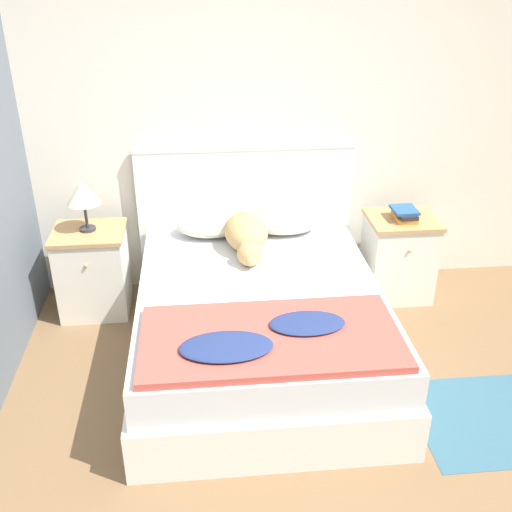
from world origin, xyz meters
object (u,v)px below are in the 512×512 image
at_px(pillow_right, 284,222).
at_px(table_lamp, 83,194).
at_px(nightstand_left, 93,271).
at_px(book_stack, 405,214).
at_px(dog, 247,234).
at_px(bed, 259,323).
at_px(pillow_left, 212,225).
at_px(nightstand_right, 398,257).

relative_size(pillow_right, table_lamp, 1.40).
height_order(nightstand_left, book_stack, book_stack).
xyz_separation_m(dog, book_stack, (1.14, 0.17, 0.03)).
bearing_deg(pillow_right, nightstand_left, -177.50).
bearing_deg(book_stack, bed, -148.61).
xyz_separation_m(pillow_left, table_lamp, (-0.85, -0.04, 0.29)).
distance_m(dog, book_stack, 1.16).
bearing_deg(pillow_left, table_lamp, -176.98).
height_order(dog, table_lamp, table_lamp).
height_order(nightstand_right, table_lamp, table_lamp).
height_order(nightstand_right, pillow_left, pillow_left).
relative_size(dog, book_stack, 3.06).
bearing_deg(nightstand_left, pillow_right, 2.50).
distance_m(nightstand_left, nightstand_right, 2.22).
distance_m(pillow_left, pillow_right, 0.52).
distance_m(nightstand_right, table_lamp, 2.30).
xyz_separation_m(nightstand_left, table_lamp, (0.00, 0.01, 0.58)).
distance_m(bed, nightstand_right, 1.31).
xyz_separation_m(nightstand_right, dog, (-1.14, -0.19, 0.33)).
bearing_deg(bed, book_stack, 31.39).
distance_m(nightstand_right, pillow_right, 0.90).
relative_size(pillow_left, table_lamp, 1.40).
relative_size(bed, pillow_right, 3.90).
height_order(bed, pillow_left, pillow_left).
xyz_separation_m(bed, book_stack, (1.11, 0.68, 0.41)).
relative_size(nightstand_right, pillow_right, 1.27).
bearing_deg(pillow_right, bed, -108.96).
bearing_deg(nightstand_right, pillow_right, 175.98).
height_order(nightstand_left, nightstand_right, same).
xyz_separation_m(bed, table_lamp, (-1.11, 0.71, 0.63)).
bearing_deg(nightstand_right, table_lamp, 179.62).
height_order(nightstand_left, dog, dog).
bearing_deg(table_lamp, pillow_right, 1.88).
xyz_separation_m(bed, pillow_right, (0.26, 0.75, 0.35)).
xyz_separation_m(nightstand_left, dog, (1.08, -0.19, 0.33)).
bearing_deg(pillow_left, pillow_right, 0.00).
bearing_deg(pillow_right, pillow_left, 180.00).
relative_size(nightstand_left, nightstand_right, 1.00).
bearing_deg(nightstand_left, book_stack, -0.43).
bearing_deg(bed, nightstand_left, 147.95).
bearing_deg(book_stack, pillow_left, 176.81).
bearing_deg(bed, dog, 93.57).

